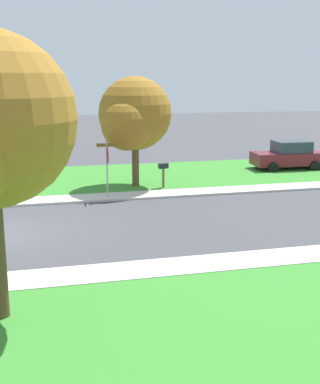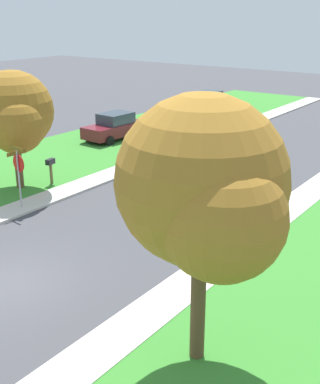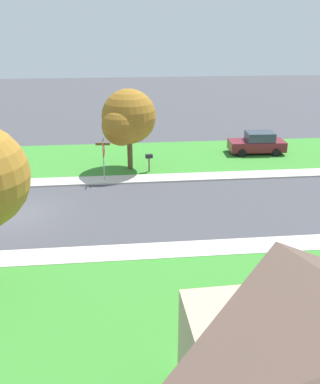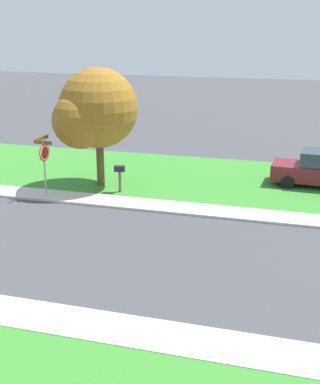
{
  "view_description": "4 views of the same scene",
  "coord_description": "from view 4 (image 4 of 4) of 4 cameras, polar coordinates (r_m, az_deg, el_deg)",
  "views": [
    {
      "loc": [
        18.12,
        1.46,
        5.48
      ],
      "look_at": [
        0.65,
        5.74,
        1.4
      ],
      "focal_mm": 47.12,
      "sensor_mm": 36.0,
      "label": 1
    },
    {
      "loc": [
        12.26,
        -8.67,
        8.13
      ],
      "look_at": [
        1.19,
        6.61,
        1.4
      ],
      "focal_mm": 48.18,
      "sensor_mm": 36.0,
      "label": 2
    },
    {
      "loc": [
        20.88,
        5.51,
        9.6
      ],
      "look_at": [
        0.99,
        7.57,
        1.4
      ],
      "focal_mm": 38.77,
      "sensor_mm": 36.0,
      "label": 3
    },
    {
      "loc": [
        15.62,
        15.66,
        7.51
      ],
      "look_at": [
        -2.55,
        10.44,
        1.4
      ],
      "focal_mm": 49.33,
      "sensor_mm": 36.0,
      "label": 4
    }
  ],
  "objects": [
    {
      "name": "stop_sign_far_corner",
      "position": [
        23.78,
        -12.41,
        3.8
      ],
      "size": [
        0.92,
        0.92,
        2.77
      ],
      "color": "#9E9EA3",
      "rests_on": "ground"
    },
    {
      "name": "tree_across_right",
      "position": [
        24.5,
        -7.16,
        8.65
      ],
      "size": [
        3.94,
        3.66,
        5.59
      ],
      "color": "brown",
      "rests_on": "ground"
    },
    {
      "name": "lawn_west",
      "position": [
        26.37,
        7.38,
        1.3
      ],
      "size": [
        8.0,
        56.0,
        0.08
      ],
      "primitive_type": "cube",
      "color": "#38842D",
      "rests_on": "ground"
    },
    {
      "name": "sidewalk_east",
      "position": [
        13.72,
        -2.19,
        -15.03
      ],
      "size": [
        1.4,
        56.0,
        0.1
      ],
      "primitive_type": "cube",
      "color": "beige",
      "rests_on": "ground"
    },
    {
      "name": "car_maroon_driveway_right",
      "position": [
        26.01,
        16.91,
        2.33
      ],
      "size": [
        2.21,
        4.39,
        1.76
      ],
      "color": "maroon",
      "rests_on": "ground"
    },
    {
      "name": "mailbox",
      "position": [
        24.01,
        -4.38,
        2.15
      ],
      "size": [
        0.32,
        0.51,
        1.31
      ],
      "color": "brown",
      "rests_on": "ground"
    },
    {
      "name": "sidewalk_west",
      "position": [
        21.95,
        5.46,
        -2.04
      ],
      "size": [
        1.4,
        56.0,
        0.1
      ],
      "primitive_type": "cube",
      "color": "beige",
      "rests_on": "ground"
    }
  ]
}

